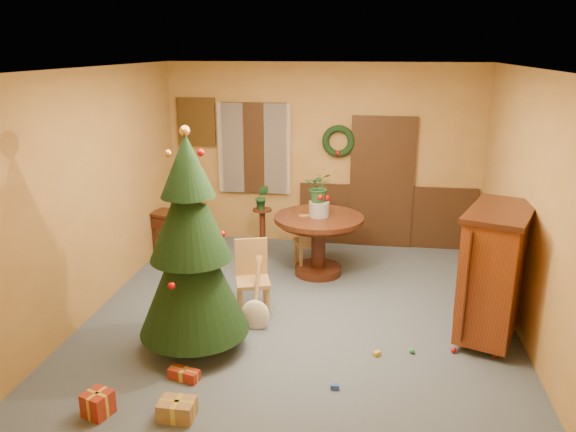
% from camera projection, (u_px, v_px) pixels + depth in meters
% --- Properties ---
extents(room_envelope, '(5.50, 5.50, 5.50)m').
position_uv_depth(room_envelope, '(335.00, 177.00, 8.98)').
color(room_envelope, '#394353').
rests_on(room_envelope, ground).
extents(dining_table, '(1.25, 1.25, 0.86)m').
position_uv_depth(dining_table, '(319.00, 234.00, 7.87)').
color(dining_table, black).
rests_on(dining_table, floor).
extents(urn, '(0.28, 0.28, 0.21)m').
position_uv_depth(urn, '(319.00, 209.00, 7.77)').
color(urn, slate).
rests_on(urn, dining_table).
extents(centerpiece_plant, '(0.38, 0.33, 0.42)m').
position_uv_depth(centerpiece_plant, '(319.00, 187.00, 7.68)').
color(centerpiece_plant, '#1E4C23').
rests_on(centerpiece_plant, urn).
extents(chair_near, '(0.49, 0.49, 0.91)m').
position_uv_depth(chair_near, '(252.00, 274.00, 6.76)').
color(chair_near, olive).
rests_on(chair_near, floor).
extents(chair_far, '(0.49, 0.49, 0.88)m').
position_uv_depth(chair_far, '(310.00, 240.00, 8.03)').
color(chair_far, olive).
rests_on(chair_far, floor).
extents(guitar, '(0.38, 0.54, 0.78)m').
position_uv_depth(guitar, '(255.00, 296.00, 6.38)').
color(guitar, '#F1E2C9').
rests_on(guitar, floor).
extents(plant_stand, '(0.29, 0.29, 0.75)m').
position_uv_depth(plant_stand, '(262.00, 227.00, 8.62)').
color(plant_stand, black).
rests_on(plant_stand, floor).
extents(stand_plant, '(0.23, 0.20, 0.38)m').
position_uv_depth(stand_plant, '(262.00, 197.00, 8.49)').
color(stand_plant, '#19471E').
rests_on(stand_plant, plant_stand).
extents(christmas_tree, '(1.16, 1.16, 2.40)m').
position_uv_depth(christmas_tree, '(191.00, 248.00, 5.76)').
color(christmas_tree, '#382111').
rests_on(christmas_tree, floor).
extents(writing_desk, '(0.87, 0.60, 0.70)m').
position_uv_depth(writing_desk, '(176.00, 224.00, 8.53)').
color(writing_desk, black).
rests_on(writing_desk, floor).
extents(sideboard, '(0.99, 1.30, 1.49)m').
position_uv_depth(sideboard, '(495.00, 270.00, 6.09)').
color(sideboard, '#4E1C09').
rests_on(sideboard, floor).
extents(gift_a, '(0.32, 0.23, 0.17)m').
position_uv_depth(gift_a, '(177.00, 409.00, 4.91)').
color(gift_a, brown).
rests_on(gift_a, floor).
extents(gift_b, '(0.28, 0.28, 0.22)m').
position_uv_depth(gift_b, '(98.00, 404.00, 4.94)').
color(gift_b, maroon).
rests_on(gift_b, floor).
extents(gift_c, '(0.29, 0.29, 0.13)m').
position_uv_depth(gift_c, '(214.00, 342.00, 6.05)').
color(gift_c, brown).
rests_on(gift_c, floor).
extents(gift_d, '(0.33, 0.20, 0.11)m').
position_uv_depth(gift_d, '(184.00, 374.00, 5.48)').
color(gift_d, maroon).
rests_on(gift_d, floor).
extents(toy_a, '(0.09, 0.06, 0.05)m').
position_uv_depth(toy_a, '(335.00, 387.00, 5.33)').
color(toy_a, '#224594').
rests_on(toy_a, floor).
extents(toy_b, '(0.06, 0.06, 0.06)m').
position_uv_depth(toy_b, '(412.00, 351.00, 5.95)').
color(toy_b, green).
rests_on(toy_b, floor).
extents(toy_c, '(0.09, 0.09, 0.05)m').
position_uv_depth(toy_c, '(377.00, 354.00, 5.90)').
color(toy_c, gold).
rests_on(toy_c, floor).
extents(toy_d, '(0.06, 0.06, 0.06)m').
position_uv_depth(toy_d, '(454.00, 350.00, 5.96)').
color(toy_d, '#AE0B0C').
rests_on(toy_d, floor).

